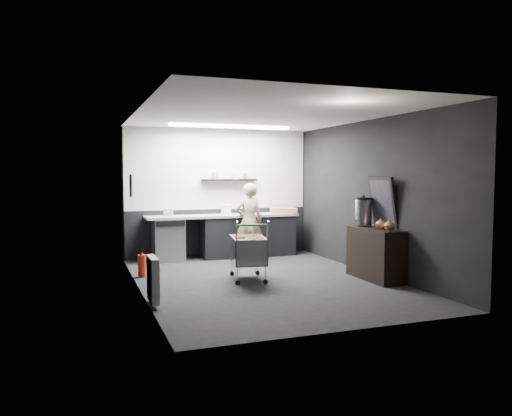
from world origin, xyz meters
name	(u,v)px	position (x,y,z in m)	size (l,w,h in m)	color
floor	(264,281)	(0.00, 0.00, 0.00)	(5.50, 5.50, 0.00)	black
ceiling	(265,115)	(0.00, 0.00, 2.70)	(5.50, 5.50, 0.00)	white
wall_back	(219,193)	(0.00, 2.75, 1.35)	(5.50, 5.50, 0.00)	black
wall_front	(353,211)	(0.00, -2.75, 1.35)	(5.50, 5.50, 0.00)	black
wall_left	(139,201)	(-2.00, 0.00, 1.35)	(5.50, 5.50, 0.00)	black
wall_right	(371,197)	(2.00, 0.00, 1.35)	(5.50, 5.50, 0.00)	black
kitchen_wall_panel	(219,169)	(0.00, 2.73, 1.85)	(3.95, 0.02, 1.70)	silver
dado_panel	(219,232)	(0.00, 2.73, 0.50)	(3.95, 0.02, 1.00)	black
floating_shelf	(229,180)	(0.20, 2.62, 1.62)	(1.20, 0.22, 0.04)	black
wall_clock	(280,156)	(1.40, 2.72, 2.15)	(0.20, 0.20, 0.03)	silver
poster	(131,186)	(-1.98, 1.30, 1.55)	(0.02, 0.30, 0.40)	white
poster_red_band	(131,181)	(-1.98, 1.30, 1.62)	(0.01, 0.22, 0.10)	red
radiator	(153,279)	(-1.94, -0.90, 0.35)	(0.10, 0.50, 0.60)	silver
ceiling_strip	(231,127)	(0.00, 1.85, 2.67)	(2.40, 0.20, 0.04)	white
prep_counter	(229,235)	(0.14, 2.42, 0.46)	(3.20, 0.61, 0.90)	black
person	(249,222)	(0.42, 1.97, 0.78)	(0.57, 0.37, 1.57)	beige
shopping_cart	(248,252)	(-0.23, 0.16, 0.46)	(0.67, 0.97, 0.97)	silver
sideboard	(375,247)	(1.78, -0.50, 0.55)	(0.49, 1.14, 1.71)	black
fire_extinguisher	(142,264)	(-1.85, 1.01, 0.21)	(0.13, 0.13, 0.44)	red
cardboard_box	(283,211)	(1.35, 2.37, 0.95)	(0.55, 0.42, 0.11)	#A47E57
pink_tub	(226,210)	(0.07, 2.42, 1.00)	(0.21, 0.21, 0.21)	white
white_container	(168,212)	(-1.15, 2.37, 0.98)	(0.18, 0.14, 0.16)	silver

